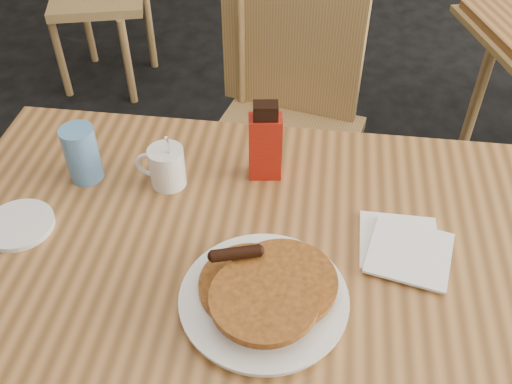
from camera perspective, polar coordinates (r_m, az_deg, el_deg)
main_table at (r=1.11m, az=-1.41°, el=-7.54°), size 1.29×0.90×0.75m
chair_main_far at (r=1.77m, az=2.99°, el=9.18°), size 0.51×0.51×0.97m
pancake_plate at (r=0.98m, az=0.87°, el=-10.16°), size 0.29×0.29×0.09m
coffee_mug at (r=1.20m, az=-9.00°, el=2.58°), size 0.11×0.07×0.14m
syrup_bottle at (r=1.18m, az=0.92°, el=4.88°), size 0.08×0.06×0.18m
napkin_stack at (r=1.11m, az=14.61°, el=-5.40°), size 0.18×0.19×0.01m
blue_tumbler at (r=1.24m, az=-17.02°, el=3.68°), size 0.09×0.09×0.12m
side_saucer at (r=1.21m, az=-22.63°, el=-3.05°), size 0.16×0.16×0.01m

